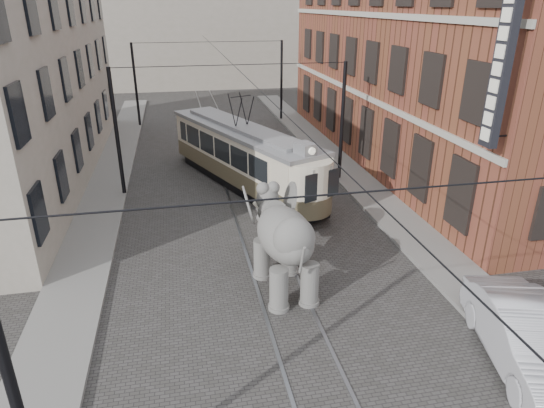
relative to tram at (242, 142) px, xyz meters
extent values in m
plane|color=#3F3C3A|center=(-0.18, -6.26, -2.26)|extent=(120.00, 120.00, 0.00)
cube|color=slate|center=(5.82, -6.26, -2.18)|extent=(2.00, 60.00, 0.15)
cube|color=slate|center=(-6.68, -6.26, -2.18)|extent=(2.00, 60.00, 0.15)
cube|color=brown|center=(10.82, 2.74, 3.74)|extent=(8.00, 26.00, 12.00)
cube|color=gray|center=(-11.18, 3.74, 2.74)|extent=(7.00, 24.00, 10.00)
cube|color=gray|center=(-0.18, 33.74, 4.74)|extent=(28.00, 10.00, 14.00)
imported|color=#B8B7BC|center=(5.15, -14.26, -1.45)|extent=(2.83, 5.16, 1.61)
camera|label=1|loc=(-3.02, -22.43, 6.29)|focal=31.34mm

